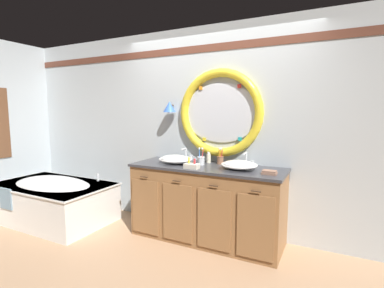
{
  "coord_description": "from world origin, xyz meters",
  "views": [
    {
      "loc": [
        1.38,
        -2.79,
        1.56
      ],
      "look_at": [
        -0.14,
        0.25,
        1.15
      ],
      "focal_mm": 26.61,
      "sensor_mm": 36.0,
      "label": 1
    }
  ],
  "objects_px": {
    "sink_basin_right": "(239,165)",
    "toothbrush_holder_right": "(220,159)",
    "sink_basin_left": "(176,159)",
    "folded_hand_towel": "(269,172)",
    "toiletry_basket": "(192,166)",
    "bathtub": "(53,198)",
    "soap_dispenser": "(209,158)",
    "toothbrush_holder_left": "(201,160)"
  },
  "relations": [
    {
      "from": "bathtub",
      "to": "soap_dispenser",
      "type": "xyz_separation_m",
      "value": [
        2.11,
        0.63,
        0.64
      ]
    },
    {
      "from": "sink_basin_right",
      "to": "folded_hand_towel",
      "type": "xyz_separation_m",
      "value": [
        0.35,
        -0.08,
        -0.03
      ]
    },
    {
      "from": "sink_basin_right",
      "to": "toiletry_basket",
      "type": "relative_size",
      "value": 2.5
    },
    {
      "from": "sink_basin_right",
      "to": "toothbrush_holder_left",
      "type": "height_order",
      "value": "toothbrush_holder_left"
    },
    {
      "from": "bathtub",
      "to": "soap_dispenser",
      "type": "bearing_deg",
      "value": 16.72
    },
    {
      "from": "sink_basin_right",
      "to": "soap_dispenser",
      "type": "height_order",
      "value": "soap_dispenser"
    },
    {
      "from": "sink_basin_right",
      "to": "soap_dispenser",
      "type": "bearing_deg",
      "value": 153.95
    },
    {
      "from": "sink_basin_left",
      "to": "toothbrush_holder_left",
      "type": "height_order",
      "value": "toothbrush_holder_left"
    },
    {
      "from": "soap_dispenser",
      "to": "folded_hand_towel",
      "type": "height_order",
      "value": "soap_dispenser"
    },
    {
      "from": "sink_basin_left",
      "to": "toothbrush_holder_right",
      "type": "height_order",
      "value": "toothbrush_holder_right"
    },
    {
      "from": "sink_basin_right",
      "to": "toothbrush_holder_right",
      "type": "xyz_separation_m",
      "value": [
        -0.31,
        0.22,
        0.0
      ]
    },
    {
      "from": "folded_hand_towel",
      "to": "soap_dispenser",
      "type": "bearing_deg",
      "value": 159.08
    },
    {
      "from": "sink_basin_right",
      "to": "toiletry_basket",
      "type": "height_order",
      "value": "toiletry_basket"
    },
    {
      "from": "sink_basin_right",
      "to": "soap_dispenser",
      "type": "relative_size",
      "value": 2.88
    },
    {
      "from": "soap_dispenser",
      "to": "folded_hand_towel",
      "type": "xyz_separation_m",
      "value": [
        0.82,
        -0.31,
        -0.04
      ]
    },
    {
      "from": "bathtub",
      "to": "sink_basin_right",
      "type": "distance_m",
      "value": 2.69
    },
    {
      "from": "sink_basin_right",
      "to": "toothbrush_holder_left",
      "type": "bearing_deg",
      "value": 172.86
    },
    {
      "from": "folded_hand_towel",
      "to": "toiletry_basket",
      "type": "height_order",
      "value": "toiletry_basket"
    },
    {
      "from": "toothbrush_holder_left",
      "to": "toothbrush_holder_right",
      "type": "height_order",
      "value": "toothbrush_holder_left"
    },
    {
      "from": "sink_basin_left",
      "to": "folded_hand_towel",
      "type": "distance_m",
      "value": 1.16
    },
    {
      "from": "sink_basin_left",
      "to": "toiletry_basket",
      "type": "height_order",
      "value": "toiletry_basket"
    },
    {
      "from": "soap_dispenser",
      "to": "toiletry_basket",
      "type": "height_order",
      "value": "soap_dispenser"
    },
    {
      "from": "sink_basin_left",
      "to": "soap_dispenser",
      "type": "relative_size",
      "value": 2.96
    },
    {
      "from": "sink_basin_left",
      "to": "toiletry_basket",
      "type": "distance_m",
      "value": 0.36
    },
    {
      "from": "toothbrush_holder_left",
      "to": "toiletry_basket",
      "type": "relative_size",
      "value": 1.31
    },
    {
      "from": "sink_basin_left",
      "to": "toothbrush_holder_right",
      "type": "xyz_separation_m",
      "value": [
        0.5,
        0.22,
        0.0
      ]
    },
    {
      "from": "sink_basin_left",
      "to": "folded_hand_towel",
      "type": "relative_size",
      "value": 2.76
    },
    {
      "from": "toothbrush_holder_left",
      "to": "folded_hand_towel",
      "type": "distance_m",
      "value": 0.86
    },
    {
      "from": "soap_dispenser",
      "to": "bathtub",
      "type": "bearing_deg",
      "value": -163.28
    },
    {
      "from": "sink_basin_right",
      "to": "toothbrush_holder_right",
      "type": "bearing_deg",
      "value": 144.4
    },
    {
      "from": "toothbrush_holder_right",
      "to": "soap_dispenser",
      "type": "relative_size",
      "value": 1.46
    },
    {
      "from": "toothbrush_holder_left",
      "to": "toothbrush_holder_right",
      "type": "relative_size",
      "value": 1.04
    },
    {
      "from": "sink_basin_left",
      "to": "toothbrush_holder_right",
      "type": "relative_size",
      "value": 2.02
    },
    {
      "from": "bathtub",
      "to": "sink_basin_right",
      "type": "relative_size",
      "value": 4.1
    },
    {
      "from": "toothbrush_holder_right",
      "to": "toothbrush_holder_left",
      "type": "bearing_deg",
      "value": -139.53
    },
    {
      "from": "toothbrush_holder_right",
      "to": "folded_hand_towel",
      "type": "xyz_separation_m",
      "value": [
        0.66,
        -0.3,
        -0.04
      ]
    },
    {
      "from": "bathtub",
      "to": "sink_basin_left",
      "type": "bearing_deg",
      "value": 12.89
    },
    {
      "from": "folded_hand_towel",
      "to": "sink_basin_left",
      "type": "bearing_deg",
      "value": 175.92
    },
    {
      "from": "sink_basin_left",
      "to": "folded_hand_towel",
      "type": "xyz_separation_m",
      "value": [
        1.16,
        -0.08,
        -0.03
      ]
    },
    {
      "from": "toothbrush_holder_left",
      "to": "toothbrush_holder_right",
      "type": "bearing_deg",
      "value": 40.47
    },
    {
      "from": "bathtub",
      "to": "toiletry_basket",
      "type": "bearing_deg",
      "value": 6.08
    },
    {
      "from": "toiletry_basket",
      "to": "toothbrush_holder_left",
      "type": "bearing_deg",
      "value": 89.96
    }
  ]
}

